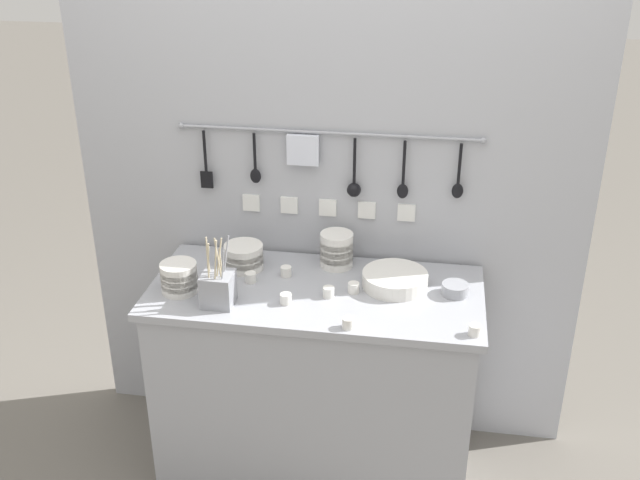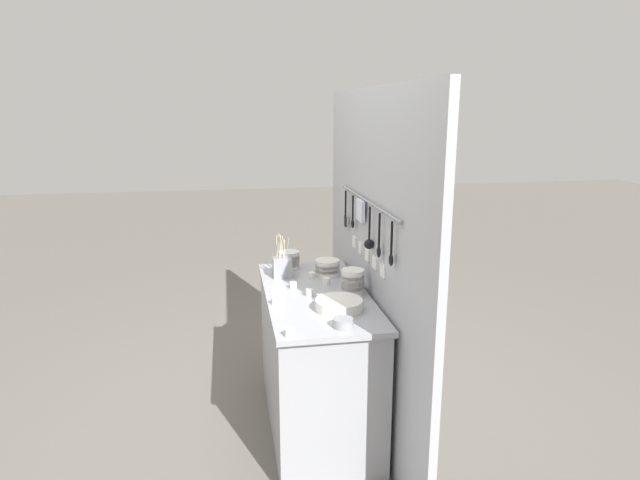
% 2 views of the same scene
% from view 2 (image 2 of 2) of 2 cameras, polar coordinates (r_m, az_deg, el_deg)
% --- Properties ---
extents(ground_plane, '(20.00, 20.00, 0.00)m').
position_cam_2_polar(ground_plane, '(3.46, -0.40, -18.84)').
color(ground_plane, '#666059').
extents(counter, '(1.26, 0.58, 0.84)m').
position_cam_2_polar(counter, '(3.25, -0.42, -12.57)').
color(counter, '#9EA0A8').
rests_on(counter, ground).
extents(back_wall, '(2.06, 0.09, 1.99)m').
position_cam_2_polar(back_wall, '(3.11, 5.48, -2.55)').
color(back_wall, '#A8AAB2').
rests_on(back_wall, ground).
extents(bowl_stack_short_front, '(0.13, 0.13, 0.14)m').
position_cam_2_polar(bowl_stack_short_front, '(3.06, 3.52, -4.43)').
color(bowl_stack_short_front, silver).
rests_on(bowl_stack_short_front, counter).
extents(bowl_stack_wide_centre, '(0.15, 0.15, 0.10)m').
position_cam_2_polar(bowl_stack_wide_centre, '(3.39, 0.79, -2.95)').
color(bowl_stack_wide_centre, silver).
rests_on(bowl_stack_wide_centre, counter).
extents(bowl_stack_back_corner, '(0.14, 0.14, 0.12)m').
position_cam_2_polar(bowl_stack_back_corner, '(3.53, -3.31, -2.13)').
color(bowl_stack_back_corner, silver).
rests_on(bowl_stack_back_corner, counter).
extents(plate_stack, '(0.25, 0.25, 0.06)m').
position_cam_2_polar(plate_stack, '(2.82, 2.03, -6.91)').
color(plate_stack, silver).
rests_on(plate_stack, counter).
extents(steel_mixing_bowl, '(0.10, 0.10, 0.04)m').
position_cam_2_polar(steel_mixing_bowl, '(2.61, 2.46, -8.80)').
color(steel_mixing_bowl, '#93969E').
rests_on(steel_mixing_bowl, counter).
extents(cutlery_caddy, '(0.11, 0.11, 0.27)m').
position_cam_2_polar(cutlery_caddy, '(3.36, -4.08, -2.86)').
color(cutlery_caddy, '#93969E').
rests_on(cutlery_caddy, counter).
extents(cup_mid_row, '(0.04, 0.04, 0.04)m').
position_cam_2_polar(cup_mid_row, '(3.33, -0.89, -3.82)').
color(cup_mid_row, silver).
rests_on(cup_mid_row, counter).
extents(cup_edge_near, '(0.04, 0.04, 0.04)m').
position_cam_2_polar(cup_edge_near, '(3.15, -2.88, -4.84)').
color(cup_edge_near, silver).
rests_on(cup_edge_near, counter).
extents(cup_back_left, '(0.04, 0.04, 0.04)m').
position_cam_2_polar(cup_back_left, '(2.51, -3.30, -9.82)').
color(cup_back_left, silver).
rests_on(cup_back_left, counter).
extents(cup_by_caddy, '(0.04, 0.04, 0.04)m').
position_cam_2_polar(cup_by_caddy, '(2.95, -0.02, -6.16)').
color(cup_by_caddy, silver).
rests_on(cup_by_caddy, counter).
extents(cup_centre, '(0.04, 0.04, 0.04)m').
position_cam_2_polar(cup_centre, '(3.02, -1.13, -5.64)').
color(cup_centre, silver).
rests_on(cup_centre, counter).
extents(cup_back_right, '(0.04, 0.04, 0.04)m').
position_cam_2_polar(cup_back_right, '(3.22, 0.69, -4.41)').
color(cup_back_right, silver).
rests_on(cup_back_right, counter).
extents(cup_edge_far, '(0.04, 0.04, 0.04)m').
position_cam_2_polar(cup_edge_far, '(2.91, -4.79, -6.50)').
color(cup_edge_far, silver).
rests_on(cup_edge_far, counter).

